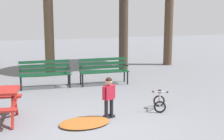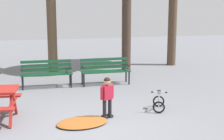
# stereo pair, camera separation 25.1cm
# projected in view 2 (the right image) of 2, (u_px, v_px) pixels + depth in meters

# --- Properties ---
(ground) EXTENTS (36.00, 36.00, 0.00)m
(ground) POSITION_uv_depth(u_px,v_px,m) (93.00, 127.00, 7.46)
(ground) COLOR slate
(park_bench_far_left) EXTENTS (1.61, 0.49, 0.85)m
(park_bench_far_left) POSITION_uv_depth(u_px,v_px,m) (47.00, 71.00, 10.87)
(park_bench_far_left) COLOR #144728
(park_bench_far_left) RESTS_ON ground
(park_bench_left) EXTENTS (1.60, 0.47, 0.85)m
(park_bench_left) POSITION_uv_depth(u_px,v_px,m) (105.00, 69.00, 11.27)
(park_bench_left) COLOR #144728
(park_bench_left) RESTS_ON ground
(child_standing) EXTENTS (0.35, 0.24, 0.98)m
(child_standing) POSITION_uv_depth(u_px,v_px,m) (107.00, 94.00, 7.95)
(child_standing) COLOR black
(child_standing) RESTS_ON ground
(kids_bicycle) EXTENTS (0.52, 0.63, 0.54)m
(kids_bicycle) POSITION_uv_depth(u_px,v_px,m) (159.00, 102.00, 8.60)
(kids_bicycle) COLOR black
(kids_bicycle) RESTS_ON ground
(leaf_pile) EXTENTS (1.30, 1.02, 0.07)m
(leaf_pile) POSITION_uv_depth(u_px,v_px,m) (82.00, 122.00, 7.65)
(leaf_pile) COLOR #9E5623
(leaf_pile) RESTS_ON ground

